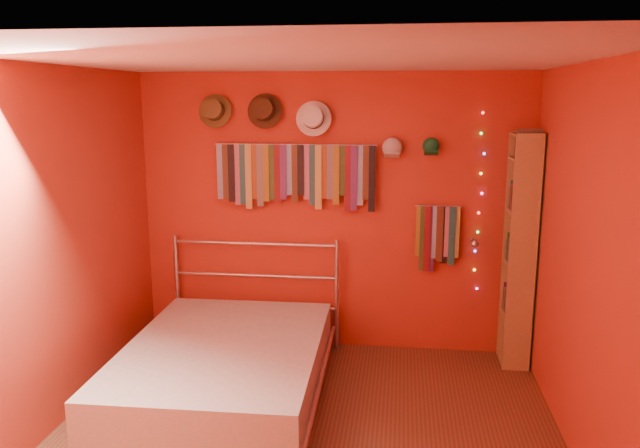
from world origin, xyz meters
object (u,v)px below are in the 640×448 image
at_px(tie_rack, 295,173).
at_px(bookshelf, 525,250).
at_px(bed, 224,368).
at_px(reading_lamp, 474,243).

relative_size(tie_rack, bookshelf, 0.72).
xyz_separation_m(tie_rack, bed, (-0.37, -1.10, -1.38)).
bearing_deg(tie_rack, reading_lamp, -5.56).
relative_size(bookshelf, bed, 0.94).
height_order(reading_lamp, bookshelf, bookshelf).
distance_m(tie_rack, reading_lamp, 1.67).
bearing_deg(tie_rack, bookshelf, -4.45).
bearing_deg(bed, bookshelf, 20.64).
bearing_deg(reading_lamp, bed, -153.91).
height_order(tie_rack, bookshelf, bookshelf).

